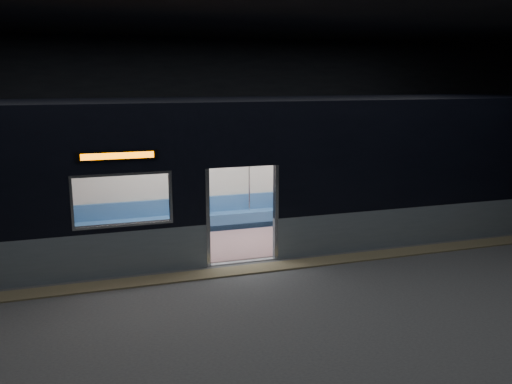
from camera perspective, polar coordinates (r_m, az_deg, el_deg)
station_floor at (r=10.59m, az=0.22°, el=-9.23°), size 24.00×14.00×0.01m
station_envelope at (r=9.88m, az=0.24°, el=11.04°), size 24.00×14.00×5.00m
tactile_strip at (r=11.07m, az=-0.68°, el=-8.15°), size 22.80×0.50×0.03m
metro_car at (r=12.47m, az=-3.43°, el=2.82°), size 18.00×3.04×3.35m
passenger at (r=14.25m, az=3.77°, el=-0.35°), size 0.41×0.69×1.35m
handbag at (r=14.07m, az=3.98°, el=-1.03°), size 0.29×0.26×0.12m
transit_map at (r=15.68m, az=13.32°, el=3.13°), size 1.09×0.03×0.71m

